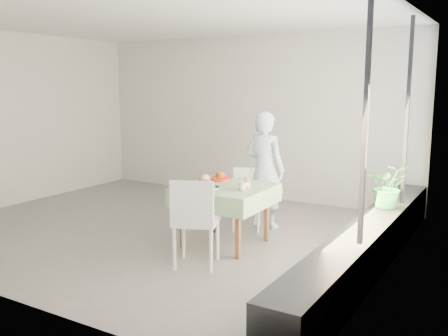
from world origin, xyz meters
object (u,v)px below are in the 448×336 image
Objects in this scene: potted_plant at (388,186)px; chair_near at (196,239)px; chair_far at (246,211)px; main_dish at (207,183)px; cafe_table at (225,209)px; diner at (264,170)px; juice_cup_orange at (247,183)px.

chair_near is at bearing -134.12° from potted_plant.
chair_near is at bearing -82.76° from chair_far.
chair_far is 2.69× the size of main_dish.
main_dish reaches higher than cafe_table.
diner is at bearing 177.88° from potted_plant.
diner reaches higher than cafe_table.
main_dish is 2.18m from potted_plant.
juice_cup_orange reaches higher than main_dish.
main_dish is (-0.15, -0.20, 0.33)m from cafe_table.
diner is at bearing 80.31° from main_dish.
chair_near is 3.78× the size of juice_cup_orange.
diner is (-0.04, 1.75, 0.50)m from chair_near.
cafe_table is 3.43× the size of main_dish.
juice_cup_orange is at bearing 106.19° from diner.
diner reaches higher than chair_far.
diner is at bearing 57.37° from chair_far.
juice_cup_orange is (0.19, 0.80, 0.50)m from chair_near.
cafe_table is at bearing 52.91° from main_dish.
chair_near is 2.40m from potted_plant.
chair_far is at bearing 87.02° from main_dish.
chair_far is at bearing -174.61° from potted_plant.
diner reaches higher than chair_near.
chair_far is 0.62m from diner.
potted_plant is at bearing 45.88° from chair_near.
potted_plant is (1.73, 0.91, 0.31)m from cafe_table.
diner is at bearing 91.38° from chair_near.
juice_cup_orange reaches higher than chair_far.
potted_plant is (1.83, 0.17, 0.51)m from chair_far.
potted_plant reaches higher than chair_far.
juice_cup_orange is 0.48× the size of potted_plant.
main_dish is (-0.05, -0.93, 0.54)m from chair_far.
main_dish is 0.48m from juice_cup_orange.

